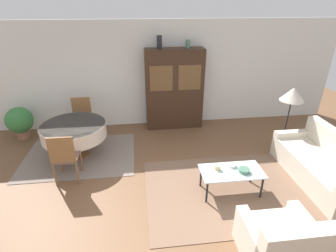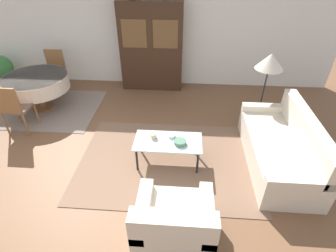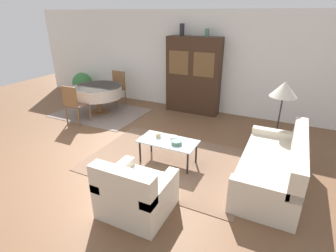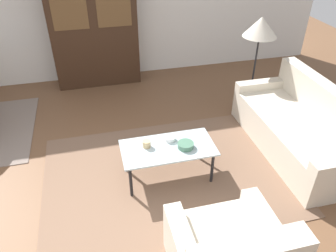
{
  "view_description": "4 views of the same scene",
  "coord_description": "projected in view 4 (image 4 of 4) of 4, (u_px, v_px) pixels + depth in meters",
  "views": [
    {
      "loc": [
        -0.34,
        -3.03,
        3.12
      ],
      "look_at": [
        0.2,
        1.4,
        0.95
      ],
      "focal_mm": 28.0,
      "sensor_mm": 36.0,
      "label": 1
    },
    {
      "loc": [
        1.44,
        -2.75,
        3.04
      ],
      "look_at": [
        1.2,
        0.52,
        0.75
      ],
      "focal_mm": 28.0,
      "sensor_mm": 36.0,
      "label": 2
    },
    {
      "loc": [
        3.07,
        -3.34,
        2.62
      ],
      "look_at": [
        1.2,
        0.52,
        0.75
      ],
      "focal_mm": 28.0,
      "sensor_mm": 36.0,
      "label": 3
    },
    {
      "loc": [
        0.48,
        -2.37,
        2.78
      ],
      "look_at": [
        1.2,
        0.52,
        0.75
      ],
      "focal_mm": 35.0,
      "sensor_mm": 36.0,
      "label": 4
    }
  ],
  "objects": [
    {
      "name": "wall_back",
      "position": [
        54.0,
        6.0,
        5.52
      ],
      "size": [
        10.0,
        0.06,
        2.7
      ],
      "color": "white",
      "rests_on": "ground_plane"
    },
    {
      "name": "floor_lamp",
      "position": [
        261.0,
        29.0,
        4.8
      ],
      "size": [
        0.51,
        0.51,
        1.43
      ],
      "color": "black",
      "rests_on": "ground_plane"
    },
    {
      "name": "coffee_table",
      "position": [
        168.0,
        150.0,
        3.79
      ],
      "size": [
        1.08,
        0.55,
        0.45
      ],
      "color": "black",
      "rests_on": "area_rug"
    },
    {
      "name": "couch",
      "position": [
        301.0,
        129.0,
        4.33
      ],
      "size": [
        0.91,
        2.03,
        0.88
      ],
      "rotation": [
        0.0,
        0.0,
        1.57
      ],
      "color": "beige",
      "rests_on": "ground_plane"
    },
    {
      "name": "ground_plane",
      "position": [
        67.0,
        230.0,
        3.37
      ],
      "size": [
        14.0,
        14.0,
        0.0
      ],
      "primitive_type": "plane",
      "color": "brown"
    },
    {
      "name": "area_rug",
      "position": [
        167.0,
        174.0,
        4.05
      ],
      "size": [
        2.96,
        2.14,
        0.01
      ],
      "color": "brown",
      "rests_on": "ground_plane"
    },
    {
      "name": "bowl_small",
      "position": [
        170.0,
        139.0,
        3.86
      ],
      "size": [
        0.13,
        0.13,
        0.05
      ],
      "color": "white",
      "rests_on": "coffee_table"
    },
    {
      "name": "display_cabinet",
      "position": [
        94.0,
        27.0,
        5.6
      ],
      "size": [
        1.46,
        0.45,
        2.05
      ],
      "color": "#382316",
      "rests_on": "ground_plane"
    },
    {
      "name": "bowl",
      "position": [
        186.0,
        145.0,
        3.75
      ],
      "size": [
        0.19,
        0.19,
        0.06
      ],
      "color": "#4C7A60",
      "rests_on": "coffee_table"
    },
    {
      "name": "cup",
      "position": [
        147.0,
        144.0,
        3.75
      ],
      "size": [
        0.1,
        0.1,
        0.08
      ],
      "color": "tan",
      "rests_on": "coffee_table"
    }
  ]
}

